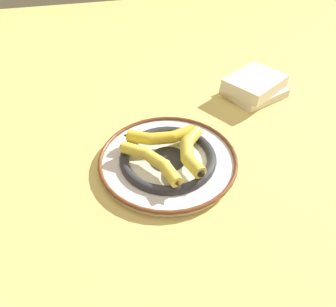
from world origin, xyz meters
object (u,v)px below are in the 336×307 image
(decorative_bowl, at_px, (168,159))
(book_stack, at_px, (254,87))
(banana_b, at_px, (190,150))
(banana_a, at_px, (160,137))
(banana_c, at_px, (154,161))

(decorative_bowl, relative_size, book_stack, 1.57)
(banana_b, bearing_deg, banana_a, -124.14)
(banana_b, height_order, book_stack, book_stack)
(decorative_bowl, bearing_deg, banana_a, 9.81)
(banana_a, relative_size, book_stack, 0.87)
(book_stack, bearing_deg, banana_c, 5.97)
(banana_a, distance_m, banana_b, 0.10)
(banana_a, relative_size, banana_b, 1.08)
(banana_a, bearing_deg, banana_b, -41.48)
(banana_c, bearing_deg, decorative_bowl, -86.63)
(banana_a, relative_size, banana_c, 1.10)
(banana_c, bearing_deg, banana_b, -113.84)
(banana_c, relative_size, book_stack, 0.79)
(banana_b, xyz_separation_m, book_stack, (0.27, -0.30, -0.02))
(decorative_bowl, bearing_deg, banana_c, 127.69)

